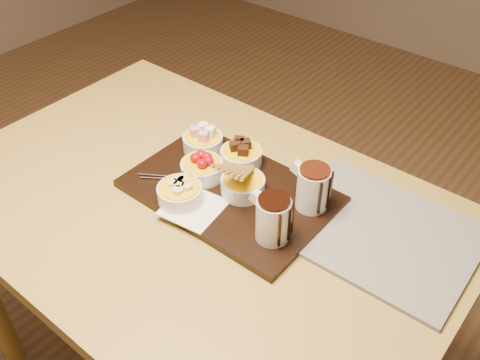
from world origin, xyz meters
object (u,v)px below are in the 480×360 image
Objects in this scene: serving_board at (230,192)px; pitcher_milk_chocolate at (313,189)px; dining_table at (196,232)px; newspaper at (379,232)px; pitcher_dark_chocolate at (273,219)px; bowl_strawberries at (202,170)px.

pitcher_milk_chocolate is at bearing 21.80° from serving_board.
dining_table is 0.14m from serving_board.
dining_table is 12.32× the size of pitcher_milk_chocolate.
dining_table is at bearing -156.52° from newspaper.
pitcher_dark_chocolate is 0.13m from pitcher_milk_chocolate.
pitcher_milk_chocolate is (0.22, 0.14, 0.17)m from dining_table.
serving_board is 0.20m from pitcher_milk_chocolate.
bowl_strawberries is (-0.08, -0.00, 0.03)m from serving_board.
dining_table is at bearing -148.16° from pitcher_milk_chocolate.
newspaper reaches higher than dining_table.
serving_board is at bearing 160.02° from pitcher_dark_chocolate.
pitcher_dark_chocolate is 1.00× the size of pitcher_milk_chocolate.
pitcher_milk_chocolate is at bearing -168.71° from newspaper.
dining_table is 3.03× the size of newspaper.
pitcher_milk_chocolate reaches higher than serving_board.
bowl_strawberries is 0.25m from pitcher_dark_chocolate.
pitcher_milk_chocolate is 0.25× the size of newspaper.
bowl_strawberries is at bearing 115.31° from dining_table.
bowl_strawberries is at bearing -176.42° from serving_board.
pitcher_dark_chocolate reaches higher than serving_board.
newspaper is (0.38, 0.17, 0.10)m from dining_table.
dining_table is at bearing -64.69° from bowl_strawberries.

